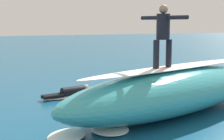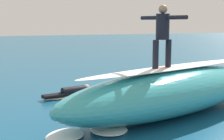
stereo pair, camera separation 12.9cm
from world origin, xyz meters
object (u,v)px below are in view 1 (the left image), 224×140
(surfboard_paddling, at_px, (73,96))
(surfer_paddling, at_px, (70,92))
(surfboard_riding, at_px, (162,69))
(surfer_riding, at_px, (163,31))

(surfboard_paddling, distance_m, surfer_paddling, 0.22)
(surfboard_riding, relative_size, surfer_paddling, 1.10)
(surfboard_riding, xyz_separation_m, surfer_paddling, (1.51, -3.45, -1.14))
(surfboard_riding, bearing_deg, surfer_riding, -124.49)
(surfboard_riding, distance_m, surfboard_paddling, 3.96)
(surfboard_riding, distance_m, surfer_paddling, 3.94)
(surfboard_paddling, relative_size, surfer_paddling, 1.28)
(surfer_riding, bearing_deg, surfer_paddling, -80.31)
(surfer_riding, distance_m, surfboard_paddling, 4.41)
(surfboard_paddling, bearing_deg, surfer_riding, -78.25)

